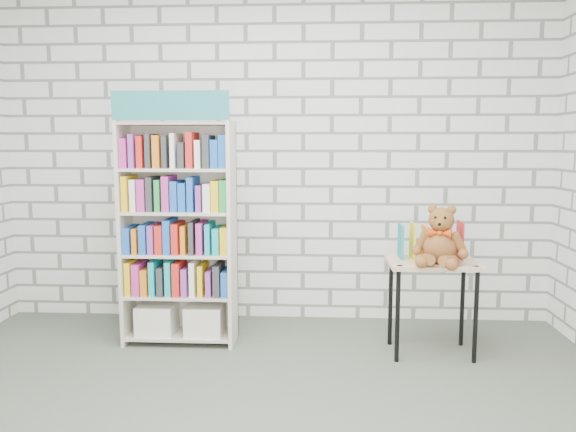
{
  "coord_description": "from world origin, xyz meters",
  "views": [
    {
      "loc": [
        0.36,
        -2.62,
        1.45
      ],
      "look_at": [
        0.17,
        0.95,
        1.0
      ],
      "focal_mm": 35.0,
      "sensor_mm": 36.0,
      "label": 1
    }
  ],
  "objects": [
    {
      "name": "room_shell",
      "position": [
        0.0,
        0.0,
        1.78
      ],
      "size": [
        4.52,
        4.02,
        2.81
      ],
      "color": "silver",
      "rests_on": "ground"
    },
    {
      "name": "bookshelf",
      "position": [
        -0.65,
        1.36,
        0.83
      ],
      "size": [
        0.81,
        0.31,
        1.81
      ],
      "color": "beige",
      "rests_on": "ground"
    },
    {
      "name": "display_table",
      "position": [
        1.15,
        1.22,
        0.57
      ],
      "size": [
        0.62,
        0.43,
        0.66
      ],
      "color": "tan",
      "rests_on": "ground"
    },
    {
      "name": "table_books",
      "position": [
        1.15,
        1.31,
        0.78
      ],
      "size": [
        0.43,
        0.2,
        0.25
      ],
      "color": "teal",
      "rests_on": "display_table"
    },
    {
      "name": "teddy_bear",
      "position": [
        1.17,
        1.12,
        0.82
      ],
      "size": [
        0.36,
        0.36,
        0.4
      ],
      "color": "brown",
      "rests_on": "display_table"
    }
  ]
}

